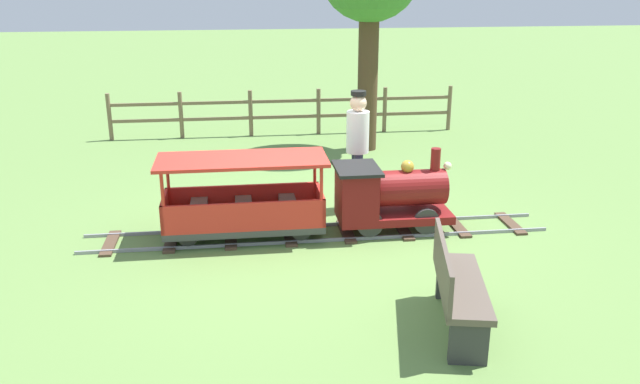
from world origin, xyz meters
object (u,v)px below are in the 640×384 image
(passenger_car, at_px, (244,205))
(conductor_person, at_px, (358,141))
(locomotive, at_px, (387,194))
(park_bench, at_px, (456,286))

(passenger_car, relative_size, conductor_person, 1.23)
(locomotive, height_order, passenger_car, locomotive)
(conductor_person, height_order, park_bench, conductor_person)
(locomotive, distance_m, conductor_person, 0.99)
(locomotive, bearing_deg, conductor_person, -165.37)
(conductor_person, bearing_deg, passenger_car, -61.22)
(passenger_car, bearing_deg, locomotive, 90.00)
(passenger_car, relative_size, park_bench, 1.48)
(locomotive, height_order, conductor_person, conductor_person)
(locomotive, distance_m, passenger_car, 1.76)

